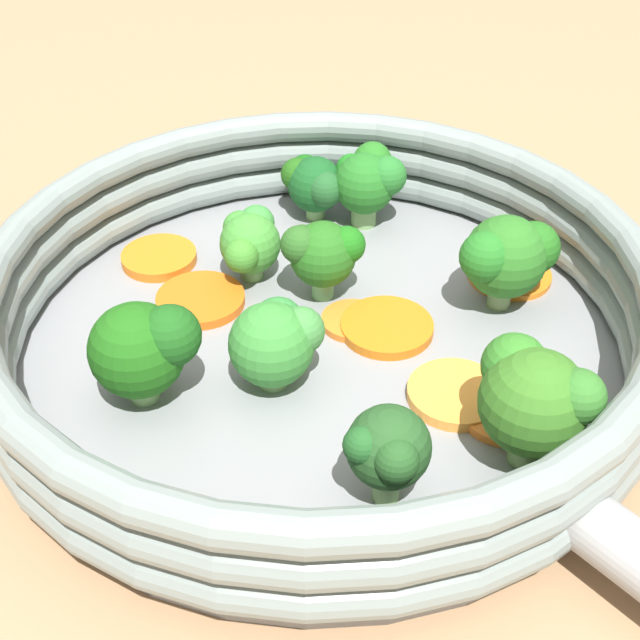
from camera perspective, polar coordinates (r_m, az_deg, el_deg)
ground_plane at (r=0.45m, az=0.00°, el=-2.54°), size 4.00×4.00×0.00m
skillet at (r=0.45m, az=0.00°, el=-2.03°), size 0.31×0.31×0.01m
skillet_rim_wall at (r=0.43m, az=0.00°, el=1.22°), size 0.33×0.33×0.05m
skillet_rivet_left at (r=0.36m, az=12.08°, el=-14.15°), size 0.01×0.01×0.01m
skillet_rivet_right at (r=0.39m, az=17.32°, el=-9.75°), size 0.01×0.01×0.01m
carrot_slice_0 at (r=0.46m, az=1.98°, el=0.04°), size 0.04×0.04×0.00m
carrot_slice_1 at (r=0.42m, az=8.69°, el=-4.70°), size 0.06×0.06×0.01m
carrot_slice_2 at (r=0.42m, az=11.69°, el=-5.84°), size 0.06×0.06×0.00m
carrot_slice_3 at (r=0.50m, az=12.02°, el=2.85°), size 0.06×0.06×0.00m
carrot_slice_4 at (r=0.46m, az=4.30°, el=-0.46°), size 0.07×0.07×0.01m
carrot_slice_5 at (r=0.48m, az=-7.66°, el=1.30°), size 0.06×0.06×0.01m
carrot_slice_6 at (r=0.51m, az=-10.26°, el=3.95°), size 0.06×0.06×0.01m
broccoli_floret_0 at (r=0.46m, az=0.07°, el=4.37°), size 0.04×0.04×0.04m
broccoli_floret_1 at (r=0.54m, az=-0.43°, el=8.77°), size 0.04×0.03×0.04m
broccoli_floret_2 at (r=0.46m, az=11.88°, el=4.03°), size 0.04×0.06×0.05m
broccoli_floret_3 at (r=0.53m, az=3.10°, el=8.99°), size 0.04×0.04×0.05m
broccoli_floret_4 at (r=0.41m, az=-2.87°, el=-1.25°), size 0.04×0.04×0.04m
broccoli_floret_5 at (r=0.41m, az=-11.09°, el=-1.70°), size 0.05×0.05×0.05m
broccoli_floret_6 at (r=0.35m, az=4.34°, el=-8.30°), size 0.04×0.04×0.05m
broccoli_floret_7 at (r=0.38m, az=13.54°, el=-4.79°), size 0.06×0.05×0.06m
broccoli_floret_8 at (r=0.49m, az=-4.52°, el=5.08°), size 0.04×0.04×0.04m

